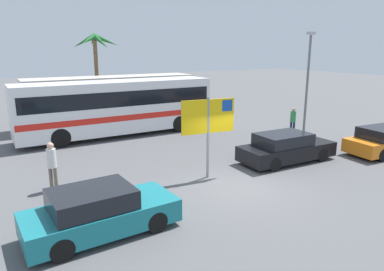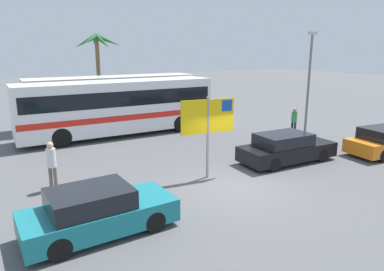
{
  "view_description": "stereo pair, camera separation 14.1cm",
  "coord_description": "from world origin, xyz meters",
  "px_view_note": "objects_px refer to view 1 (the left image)",
  "views": [
    {
      "loc": [
        -7.74,
        -9.46,
        4.92
      ],
      "look_at": [
        -0.13,
        3.23,
        1.3
      ],
      "focal_mm": 32.95,
      "sensor_mm": 36.0,
      "label": 1
    },
    {
      "loc": [
        -7.61,
        -9.53,
        4.92
      ],
      "look_at": [
        -0.13,
        3.23,
        1.3
      ],
      "focal_mm": 32.95,
      "sensor_mm": 36.0,
      "label": 2
    }
  ],
  "objects_px": {
    "bus_front_coach": "(117,105)",
    "bus_rear_coach": "(113,97)",
    "car_black": "(286,148)",
    "car_teal": "(99,212)",
    "ferry_sign": "(209,119)",
    "pedestrian_near_sign": "(52,162)",
    "pedestrian_crossing_lot": "(293,119)"
  },
  "relations": [
    {
      "from": "bus_front_coach",
      "to": "bus_rear_coach",
      "type": "bearing_deg",
      "value": 75.48
    },
    {
      "from": "bus_rear_coach",
      "to": "car_black",
      "type": "xyz_separation_m",
      "value": [
        3.81,
        -12.21,
        -1.15
      ]
    },
    {
      "from": "bus_front_coach",
      "to": "car_teal",
      "type": "distance_m",
      "value": 11.69
    },
    {
      "from": "ferry_sign",
      "to": "car_teal",
      "type": "xyz_separation_m",
      "value": [
        -4.99,
        -2.15,
        -1.69
      ]
    },
    {
      "from": "car_black",
      "to": "ferry_sign",
      "type": "bearing_deg",
      "value": -179.57
    },
    {
      "from": "pedestrian_near_sign",
      "to": "car_teal",
      "type": "bearing_deg",
      "value": -133.02
    },
    {
      "from": "car_black",
      "to": "pedestrian_crossing_lot",
      "type": "height_order",
      "value": "pedestrian_crossing_lot"
    },
    {
      "from": "car_teal",
      "to": "pedestrian_crossing_lot",
      "type": "bearing_deg",
      "value": 20.2
    },
    {
      "from": "car_black",
      "to": "pedestrian_crossing_lot",
      "type": "distance_m",
      "value": 5.34
    },
    {
      "from": "pedestrian_crossing_lot",
      "to": "bus_rear_coach",
      "type": "bearing_deg",
      "value": 114.64
    },
    {
      "from": "bus_front_coach",
      "to": "pedestrian_crossing_lot",
      "type": "xyz_separation_m",
      "value": [
        8.75,
        -5.31,
        -0.83
      ]
    },
    {
      "from": "pedestrian_crossing_lot",
      "to": "car_black",
      "type": "bearing_deg",
      "value": -156.86
    },
    {
      "from": "car_black",
      "to": "car_teal",
      "type": "xyz_separation_m",
      "value": [
        -9.04,
        -2.02,
        -0.0
      ]
    },
    {
      "from": "pedestrian_near_sign",
      "to": "ferry_sign",
      "type": "bearing_deg",
      "value": -68.07
    },
    {
      "from": "pedestrian_near_sign",
      "to": "car_black",
      "type": "bearing_deg",
      "value": -61.6
    },
    {
      "from": "ferry_sign",
      "to": "pedestrian_near_sign",
      "type": "xyz_separation_m",
      "value": [
        -5.51,
        1.74,
        -1.27
      ]
    },
    {
      "from": "pedestrian_near_sign",
      "to": "pedestrian_crossing_lot",
      "type": "bearing_deg",
      "value": -43.91
    },
    {
      "from": "bus_front_coach",
      "to": "car_black",
      "type": "height_order",
      "value": "bus_front_coach"
    },
    {
      "from": "bus_rear_coach",
      "to": "pedestrian_near_sign",
      "type": "height_order",
      "value": "bus_rear_coach"
    },
    {
      "from": "bus_front_coach",
      "to": "bus_rear_coach",
      "type": "xyz_separation_m",
      "value": [
        0.89,
        3.44,
        0.0
      ]
    },
    {
      "from": "ferry_sign",
      "to": "pedestrian_near_sign",
      "type": "distance_m",
      "value": 5.91
    },
    {
      "from": "bus_front_coach",
      "to": "ferry_sign",
      "type": "height_order",
      "value": "ferry_sign"
    },
    {
      "from": "bus_rear_coach",
      "to": "ferry_sign",
      "type": "xyz_separation_m",
      "value": [
        -0.25,
        -12.08,
        0.54
      ]
    },
    {
      "from": "car_teal",
      "to": "ferry_sign",
      "type": "bearing_deg",
      "value": 20.8
    },
    {
      "from": "ferry_sign",
      "to": "pedestrian_near_sign",
      "type": "height_order",
      "value": "ferry_sign"
    },
    {
      "from": "bus_rear_coach",
      "to": "pedestrian_crossing_lot",
      "type": "xyz_separation_m",
      "value": [
        7.86,
        -8.75,
        -0.83
      ]
    },
    {
      "from": "bus_front_coach",
      "to": "pedestrian_near_sign",
      "type": "height_order",
      "value": "bus_front_coach"
    },
    {
      "from": "car_black",
      "to": "pedestrian_crossing_lot",
      "type": "relative_size",
      "value": 2.79
    },
    {
      "from": "bus_rear_coach",
      "to": "pedestrian_crossing_lot",
      "type": "bearing_deg",
      "value": -48.08
    },
    {
      "from": "bus_rear_coach",
      "to": "pedestrian_crossing_lot",
      "type": "height_order",
      "value": "bus_rear_coach"
    },
    {
      "from": "ferry_sign",
      "to": "bus_rear_coach",
      "type": "bearing_deg",
      "value": 95.91
    },
    {
      "from": "bus_front_coach",
      "to": "car_teal",
      "type": "bearing_deg",
      "value": -111.94
    }
  ]
}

